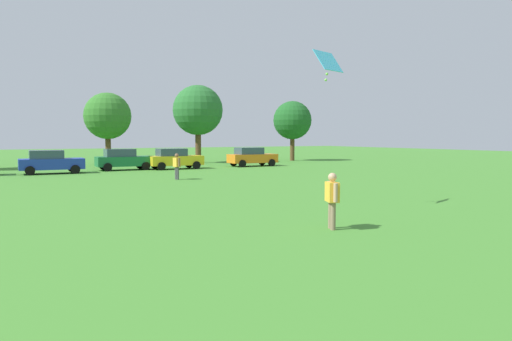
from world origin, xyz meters
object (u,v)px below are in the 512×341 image
at_px(tree_right, 198,110).
at_px(parked_car_blue_1, 50,162).
at_px(bystander_near_trees, 177,164).
at_px(parked_car_green_2, 123,159).
at_px(parked_car_yellow_3, 175,159).
at_px(tree_far_right, 292,120).
at_px(parked_car_orange_4, 252,157).
at_px(tree_center, 107,116).
at_px(adult_bystander, 332,196).
at_px(kite, 328,63).

bearing_deg(tree_right, parked_car_blue_1, -150.62).
relative_size(bystander_near_trees, parked_car_blue_1, 0.38).
bearing_deg(parked_car_green_2, parked_car_yellow_3, -11.06).
distance_m(parked_car_yellow_3, tree_far_right, 17.54).
relative_size(parked_car_yellow_3, tree_right, 0.55).
xyz_separation_m(parked_car_yellow_3, parked_car_orange_4, (7.25, 0.30, 0.00)).
bearing_deg(parked_car_yellow_3, parked_car_blue_1, -176.75).
distance_m(bystander_near_trees, tree_center, 17.64).
distance_m(parked_car_blue_1, tree_far_right, 26.42).
bearing_deg(parked_car_blue_1, tree_right, 29.38).
bearing_deg(tree_center, parked_car_blue_1, -123.18).
xyz_separation_m(adult_bystander, tree_right, (8.92, 33.81, 4.29)).
distance_m(adult_bystander, tree_right, 35.23).
xyz_separation_m(parked_car_green_2, tree_center, (0.23, 7.32, 3.67)).
bearing_deg(bystander_near_trees, kite, -1.37).
height_order(kite, tree_center, tree_center).
bearing_deg(parked_car_green_2, bystander_near_trees, -83.73).
distance_m(kite, parked_car_yellow_3, 23.34).
xyz_separation_m(parked_car_blue_1, parked_car_orange_4, (16.62, 0.83, 0.00)).
bearing_deg(parked_car_yellow_3, bystander_near_trees, -107.42).
bearing_deg(kite, tree_center, 93.92).
bearing_deg(tree_far_right, tree_center, 176.51).
relative_size(adult_bystander, parked_car_orange_4, 0.38).
relative_size(adult_bystander, tree_center, 0.24).
distance_m(parked_car_blue_1, tree_right, 17.02).
bearing_deg(parked_car_blue_1, parked_car_orange_4, 2.86).
bearing_deg(adult_bystander, tree_far_right, -9.64).
bearing_deg(parked_car_blue_1, parked_car_green_2, 13.59).
bearing_deg(parked_car_orange_4, parked_car_green_2, 177.56).
xyz_separation_m(adult_bystander, parked_car_orange_4, (11.22, 26.58, -0.11)).
bearing_deg(kite, adult_bystander, -124.40).
relative_size(adult_bystander, tree_right, 0.21).
bearing_deg(tree_center, tree_right, -3.72).
xyz_separation_m(adult_bystander, tree_center, (0.24, 34.38, 3.56)).
bearing_deg(kite, bystander_near_trees, 95.26).
bearing_deg(adult_bystander, tree_right, 6.26).
bearing_deg(adult_bystander, parked_car_yellow_3, 12.45).
bearing_deg(adult_bystander, parked_car_orange_4, -1.84).
xyz_separation_m(parked_car_green_2, tree_right, (8.92, 6.76, 4.40)).
height_order(kite, parked_car_yellow_3, kite).
bearing_deg(parked_car_green_2, tree_right, 37.16).
bearing_deg(tree_center, bystander_near_trees, -87.15).
distance_m(bystander_near_trees, kite, 14.43).
xyz_separation_m(adult_bystander, tree_far_right, (19.69, 33.19, 3.44)).
bearing_deg(tree_far_right, tree_right, 176.69).
bearing_deg(parked_car_blue_1, tree_center, 56.82).
height_order(parked_car_orange_4, tree_center, tree_center).
xyz_separation_m(kite, parked_car_green_2, (-2.35, 23.61, -4.51)).
xyz_separation_m(bystander_near_trees, tree_far_right, (18.60, 16.07, 3.45)).
distance_m(tree_center, tree_far_right, 19.49).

